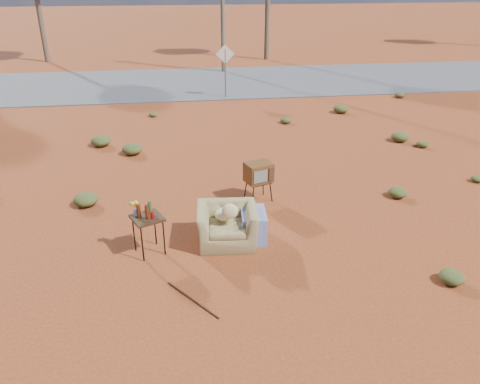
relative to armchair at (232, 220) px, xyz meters
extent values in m
plane|color=#93421D|center=(-0.32, -0.36, -0.47)|extent=(140.00, 140.00, 0.00)
cube|color=#565659|center=(-0.32, 14.64, -0.45)|extent=(140.00, 7.00, 0.04)
imported|color=#91824F|center=(-0.10, -0.01, 0.03)|extent=(1.21, 0.84, 1.01)
ellipsoid|color=#DCBF86|center=(-0.15, 0.05, 0.12)|extent=(0.37, 0.37, 0.22)
ellipsoid|color=#DCBF86|center=(-0.06, -0.21, 0.31)|extent=(0.32, 0.16, 0.32)
cube|color=navy|center=(0.44, 0.06, -0.18)|extent=(0.54, 0.79, 0.59)
cube|color=black|center=(0.84, 1.74, 0.00)|extent=(0.62, 0.55, 0.03)
cylinder|color=black|center=(0.67, 1.49, -0.24)|extent=(0.03, 0.03, 0.47)
cylinder|color=black|center=(1.12, 1.64, -0.24)|extent=(0.03, 0.03, 0.47)
cylinder|color=black|center=(0.55, 1.84, -0.24)|extent=(0.03, 0.03, 0.47)
cylinder|color=black|center=(1.00, 1.99, -0.24)|extent=(0.03, 0.03, 0.47)
cube|color=brown|center=(0.84, 1.74, 0.24)|extent=(0.71, 0.62, 0.46)
cube|color=slate|center=(0.84, 1.49, 0.24)|extent=(0.34, 0.13, 0.28)
cube|color=#472D19|center=(1.11, 1.58, 0.24)|extent=(0.13, 0.06, 0.32)
cube|color=#331F12|center=(-1.62, -0.20, 0.28)|extent=(0.71, 0.71, 0.04)
cylinder|color=black|center=(-1.73, -0.48, -0.09)|extent=(0.03, 0.03, 0.76)
cylinder|color=black|center=(-1.33, -0.31, -0.09)|extent=(0.03, 0.03, 0.76)
cylinder|color=black|center=(-1.90, -0.09, -0.09)|extent=(0.03, 0.03, 0.76)
cylinder|color=black|center=(-1.51, 0.09, -0.09)|extent=(0.03, 0.03, 0.76)
cylinder|color=#4F1D0D|center=(-1.76, -0.20, 0.45)|extent=(0.08, 0.08, 0.28)
cylinder|color=#4F1D0D|center=(-1.60, -0.29, 0.46)|extent=(0.07, 0.07, 0.30)
cylinder|color=#2A5323|center=(-1.56, -0.06, 0.43)|extent=(0.06, 0.06, 0.26)
cylinder|color=red|center=(-1.52, -0.27, 0.37)|extent=(0.07, 0.07, 0.14)
cylinder|color=silver|center=(-1.83, -0.12, 0.38)|extent=(0.09, 0.09, 0.15)
ellipsoid|color=yellow|center=(-1.83, -0.12, 0.55)|extent=(0.17, 0.17, 0.13)
cylinder|color=#542816|center=(-0.88, -1.77, -0.46)|extent=(0.80, 1.05, 0.03)
cylinder|color=brown|center=(1.18, 11.64, 0.53)|extent=(0.06, 0.06, 2.00)
cube|color=silver|center=(1.18, 11.64, 1.33)|extent=(0.78, 0.04, 0.78)
cylinder|color=brown|center=(-8.32, 21.64, 2.53)|extent=(0.28, 0.28, 6.00)
ellipsoid|color=#4C5223|center=(4.18, 1.44, -0.35)|extent=(0.44, 0.44, 0.24)
ellipsoid|color=#4C5223|center=(-3.32, 6.14, -0.31)|extent=(0.60, 0.60, 0.33)
ellipsoid|color=#4C5223|center=(6.48, 4.64, -0.37)|extent=(0.36, 0.36, 0.20)
ellipsoid|color=#4C5223|center=(2.88, 7.64, -0.36)|extent=(0.40, 0.40, 0.22)
ellipsoid|color=#4C5223|center=(-1.82, 9.14, -0.39)|extent=(0.30, 0.30, 0.17)
camera|label=1|loc=(-0.97, -8.02, 4.47)|focal=35.00mm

